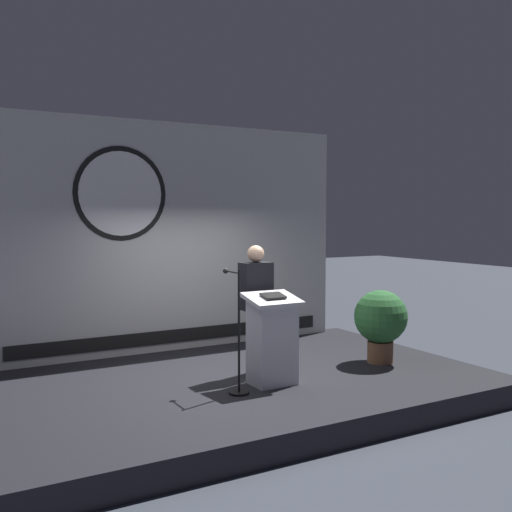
% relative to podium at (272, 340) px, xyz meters
% --- Properties ---
extents(ground_plane, '(40.00, 40.00, 0.00)m').
position_rel_podium_xyz_m(ground_plane, '(-0.29, 0.51, -0.85)').
color(ground_plane, '#383D47').
extents(stage_platform, '(6.40, 4.00, 0.30)m').
position_rel_podium_xyz_m(stage_platform, '(-0.29, 0.51, -0.70)').
color(stage_platform, black).
rests_on(stage_platform, ground).
extents(banner_display, '(5.57, 0.12, 3.46)m').
position_rel_podium_xyz_m(banner_display, '(-0.31, 2.36, 1.18)').
color(banner_display, silver).
rests_on(banner_display, stage_platform).
extents(podium, '(0.64, 0.50, 1.13)m').
position_rel_podium_xyz_m(podium, '(0.00, 0.00, 0.00)').
color(podium, silver).
rests_on(podium, stage_platform).
extents(speaker_person, '(0.40, 0.26, 1.68)m').
position_rel_podium_xyz_m(speaker_person, '(0.04, 0.48, 0.31)').
color(speaker_person, black).
rests_on(speaker_person, stage_platform).
extents(microphone_stand, '(0.24, 0.49, 1.46)m').
position_rel_podium_xyz_m(microphone_stand, '(-0.54, -0.10, -0.04)').
color(microphone_stand, black).
rests_on(microphone_stand, stage_platform).
extents(potted_plant, '(0.75, 0.75, 1.02)m').
position_rel_podium_xyz_m(potted_plant, '(1.87, 0.16, 0.06)').
color(potted_plant, brown).
rests_on(potted_plant, stage_platform).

